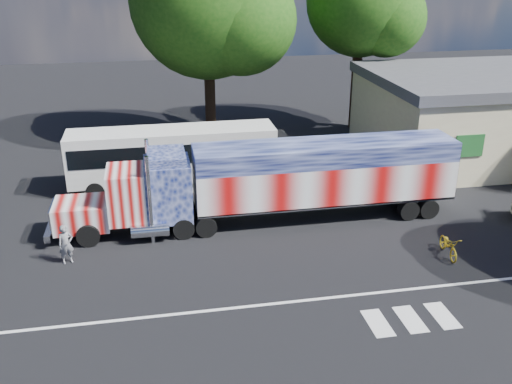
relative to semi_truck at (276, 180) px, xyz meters
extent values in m
plane|color=black|center=(-1.11, -3.83, -2.06)|extent=(100.00, 100.00, 0.00)
cube|color=silver|center=(-1.11, -6.83, -2.06)|extent=(30.00, 0.15, 0.01)
cube|color=silver|center=(1.69, -8.63, -2.06)|extent=(0.70, 1.60, 0.01)
cube|color=silver|center=(2.89, -8.63, -2.06)|extent=(0.70, 1.60, 0.01)
cube|color=silver|center=(4.09, -8.63, -2.06)|extent=(0.70, 1.60, 0.01)
cube|color=black|center=(-5.87, 0.00, -1.43)|extent=(8.20, 0.91, 0.27)
cube|color=tan|center=(-8.79, 0.00, -0.97)|extent=(2.37, 2.00, 1.18)
cube|color=silver|center=(-10.02, 0.00, -0.97)|extent=(0.11, 1.73, 1.06)
cube|color=silver|center=(-10.20, 0.00, -1.56)|extent=(0.27, 2.28, 0.33)
cube|color=tan|center=(-6.79, 0.00, -0.15)|extent=(1.64, 2.28, 2.28)
cube|color=black|center=(-7.56, 0.00, 0.26)|extent=(0.05, 1.91, 0.82)
cube|color=#4B568F|center=(-4.96, 0.00, -0.06)|extent=(2.00, 2.28, 2.64)
cube|color=#4B568F|center=(-4.96, 0.00, 1.44)|extent=(1.64, 2.19, 0.46)
cylinder|color=silver|center=(-5.78, 1.20, -0.06)|extent=(0.18, 0.18, 4.01)
cylinder|color=silver|center=(-5.78, -1.20, -0.06)|extent=(0.18, 0.18, 4.01)
cylinder|color=silver|center=(-5.87, 1.18, -1.47)|extent=(1.64, 0.60, 0.60)
cylinder|color=silver|center=(-5.87, -1.18, -1.47)|extent=(1.64, 0.60, 0.60)
cylinder|color=black|center=(-8.52, -1.00, -1.56)|extent=(1.00, 0.32, 1.00)
cylinder|color=black|center=(-8.52, 1.00, -1.56)|extent=(1.00, 0.32, 1.00)
cylinder|color=black|center=(-4.42, -0.96, -1.59)|extent=(0.95, 0.50, 0.95)
cylinder|color=black|center=(-4.42, 0.96, -1.59)|extent=(0.95, 0.50, 0.95)
cylinder|color=black|center=(-3.41, -0.96, -1.59)|extent=(0.95, 0.50, 0.95)
cylinder|color=black|center=(-3.41, 0.96, -1.59)|extent=(0.95, 0.50, 0.95)
cube|color=black|center=(2.33, 0.00, -1.20)|extent=(11.85, 1.00, 0.27)
cube|color=#DE7F7F|center=(2.33, 0.00, -0.15)|extent=(12.21, 2.37, 1.82)
cube|color=#465087|center=(2.33, 0.00, 1.22)|extent=(12.21, 2.37, 0.91)
cube|color=silver|center=(2.33, 0.00, -1.06)|extent=(12.21, 2.37, 0.11)
cube|color=silver|center=(8.45, 0.00, 0.31)|extent=(0.04, 2.28, 2.64)
cylinder|color=black|center=(6.25, -0.96, -1.59)|extent=(0.95, 0.50, 0.95)
cylinder|color=black|center=(6.25, 0.96, -1.59)|extent=(0.95, 0.50, 0.95)
cylinder|color=black|center=(7.25, -0.96, -1.59)|extent=(0.95, 0.50, 0.95)
cylinder|color=black|center=(7.25, 0.96, -1.59)|extent=(0.95, 0.50, 0.95)
cube|color=silver|center=(-4.50, 5.35, -0.47)|extent=(10.94, 2.37, 3.19)
cube|color=black|center=(-4.50, 5.35, 0.12)|extent=(10.58, 2.43, 1.00)
cube|color=black|center=(-4.50, 5.35, -1.65)|extent=(10.94, 2.37, 0.23)
cube|color=black|center=(-9.97, 5.35, -0.33)|extent=(0.05, 2.10, 1.28)
cylinder|color=black|center=(-8.60, 4.21, -1.61)|extent=(0.91, 0.27, 0.91)
cylinder|color=black|center=(-8.60, 6.49, -1.61)|extent=(0.91, 0.27, 0.91)
cylinder|color=black|center=(-1.76, 4.21, -1.61)|extent=(0.91, 0.27, 0.91)
cylinder|color=black|center=(-1.76, 6.49, -1.61)|extent=(0.91, 0.27, 0.91)
cylinder|color=black|center=(-0.94, 4.21, -1.61)|extent=(0.91, 0.27, 0.91)
cylinder|color=black|center=(-0.94, 6.49, -1.61)|extent=(0.91, 0.27, 0.91)
cube|color=#1E5926|center=(10.89, 2.13, 0.34)|extent=(1.60, 0.08, 1.20)
imported|color=slate|center=(-9.25, -2.33, -1.23)|extent=(0.71, 0.59, 1.67)
imported|color=gold|center=(6.37, -4.65, -1.59)|extent=(0.85, 1.87, 0.95)
cylinder|color=black|center=(9.01, 14.57, 1.45)|extent=(0.70, 0.70, 7.03)
sphere|color=#245113|center=(9.01, 14.57, 6.72)|extent=(7.42, 7.42, 7.42)
sphere|color=#245113|center=(10.50, 13.45, 5.72)|extent=(5.20, 5.20, 5.20)
cylinder|color=black|center=(-1.57, 13.28, 1.55)|extent=(0.70, 0.70, 7.23)
sphere|color=#245113|center=(-1.57, 13.28, 6.97)|extent=(9.65, 9.65, 9.65)
sphere|color=#245113|center=(0.36, 11.83, 5.94)|extent=(6.76, 6.76, 6.76)
camera|label=1|loc=(-5.44, -23.91, 9.64)|focal=40.00mm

